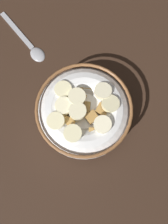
{
  "coord_description": "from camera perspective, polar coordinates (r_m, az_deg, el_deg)",
  "views": [
    {
      "loc": [
        -10.91,
        -1.61,
        48.89
      ],
      "look_at": [
        0.0,
        0.0,
        3.0
      ],
      "focal_mm": 41.37,
      "sensor_mm": 36.0,
      "label": 1
    }
  ],
  "objects": [
    {
      "name": "ground_plane",
      "position": [
        0.51,
        -0.0,
        -1.05
      ],
      "size": [
        103.21,
        103.21,
        2.0
      ],
      "primitive_type": "cube",
      "color": "#332116"
    },
    {
      "name": "spoon",
      "position": [
        0.56,
        -11.78,
        14.14
      ],
      "size": [
        10.96,
        11.96,
        0.8
      ],
      "color": "#A5A5AD",
      "rests_on": "ground_plane"
    },
    {
      "name": "cereal_bowl",
      "position": [
        0.47,
        -0.05,
        0.06
      ],
      "size": [
        17.22,
        17.22,
        6.65
      ],
      "color": "white",
      "rests_on": "ground_plane"
    }
  ]
}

